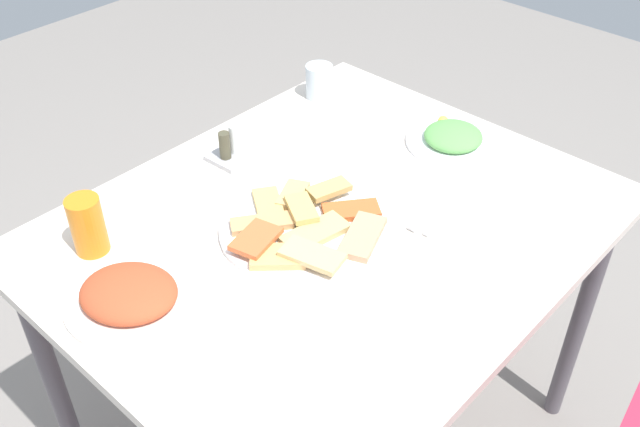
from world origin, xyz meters
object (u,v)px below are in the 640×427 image
(soda_can, at_px, (88,225))
(spoon, at_px, (451,216))
(condiment_caddy, at_px, (230,150))
(salad_plate_rice, at_px, (453,138))
(pide_platter, at_px, (305,227))
(salad_plate_greens, at_px, (129,295))
(dining_table, at_px, (330,251))
(paper_napkin, at_px, (443,214))
(drinking_glass, at_px, (319,81))
(fork, at_px, (437,208))

(soda_can, xyz_separation_m, spoon, (-0.56, 0.46, -0.06))
(condiment_caddy, bearing_deg, salad_plate_rice, 139.73)
(pide_platter, bearing_deg, soda_can, -40.03)
(soda_can, height_order, condiment_caddy, soda_can)
(salad_plate_rice, relative_size, soda_can, 1.82)
(pide_platter, relative_size, salad_plate_greens, 1.45)
(spoon, height_order, condiment_caddy, condiment_caddy)
(dining_table, bearing_deg, salad_plate_greens, -14.68)
(salad_plate_greens, height_order, paper_napkin, salad_plate_greens)
(drinking_glass, xyz_separation_m, condiment_caddy, (0.36, 0.05, -0.02))
(pide_platter, xyz_separation_m, spoon, (-0.24, 0.19, -0.01))
(pide_platter, relative_size, fork, 1.84)
(spoon, xyz_separation_m, condiment_caddy, (0.16, -0.50, 0.02))
(dining_table, distance_m, spoon, 0.26)
(drinking_glass, height_order, condiment_caddy, drinking_glass)
(paper_napkin, distance_m, condiment_caddy, 0.51)
(spoon, bearing_deg, fork, -88.05)
(dining_table, distance_m, salad_plate_rice, 0.43)
(soda_can, bearing_deg, dining_table, 143.13)
(fork, height_order, spoon, same)
(spoon, bearing_deg, salad_plate_greens, -23.55)
(salad_plate_rice, height_order, paper_napkin, salad_plate_rice)
(pide_platter, relative_size, condiment_caddy, 3.63)
(pide_platter, xyz_separation_m, salad_plate_rice, (-0.48, 0.03, 0.00))
(fork, bearing_deg, soda_can, -38.21)
(fork, xyz_separation_m, condiment_caddy, (0.16, -0.46, 0.02))
(soda_can, distance_m, fork, 0.71)
(paper_napkin, xyz_separation_m, condiment_caddy, (0.16, -0.48, 0.02))
(fork, height_order, condiment_caddy, condiment_caddy)
(drinking_glass, distance_m, paper_napkin, 0.57)
(paper_napkin, bearing_deg, soda_can, -38.39)
(dining_table, bearing_deg, fork, 141.99)
(pide_platter, height_order, condiment_caddy, condiment_caddy)
(soda_can, xyz_separation_m, paper_napkin, (-0.56, 0.44, -0.06))
(dining_table, relative_size, pide_platter, 3.28)
(drinking_glass, bearing_deg, pide_platter, 39.64)
(dining_table, xyz_separation_m, soda_can, (0.38, -0.29, 0.14))
(pide_platter, bearing_deg, salad_plate_rice, 176.11)
(pide_platter, bearing_deg, salad_plate_greens, -14.57)
(dining_table, distance_m, drinking_glass, 0.54)
(spoon, bearing_deg, soda_can, -37.55)
(salad_plate_greens, bearing_deg, paper_napkin, 155.92)
(drinking_glass, relative_size, spoon, 0.51)
(pide_platter, height_order, paper_napkin, pide_platter)
(paper_napkin, bearing_deg, drinking_glass, -109.89)
(fork, bearing_deg, pide_platter, -34.11)
(salad_plate_greens, height_order, soda_can, soda_can)
(salad_plate_greens, xyz_separation_m, condiment_caddy, (-0.44, -0.21, 0.01))
(condiment_caddy, bearing_deg, paper_napkin, 108.68)
(dining_table, height_order, pide_platter, pide_platter)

